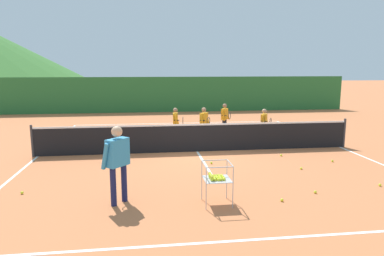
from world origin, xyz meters
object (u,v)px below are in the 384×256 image
instructor (118,157)px  tennis_ball_0 (281,155)px  tennis_ball_3 (211,163)px  tennis_ball_2 (315,192)px  tennis_ball_9 (123,163)px  student_0 (176,121)px  tennis_ball_5 (301,168)px  tennis_ball_6 (22,193)px  student_2 (225,116)px  tennis_ball_1 (380,185)px  tennis_ball_7 (282,200)px  ball_cart (216,178)px  tennis_ball_4 (332,161)px  tennis_net (197,137)px  student_3 (264,122)px  student_1 (204,121)px  tennis_ball_8 (206,180)px

instructor → tennis_ball_0: 6.12m
tennis_ball_0 → tennis_ball_3: same height
tennis_ball_2 → tennis_ball_9: (-4.59, 3.11, 0.00)m
student_0 → tennis_ball_5: student_0 is taller
tennis_ball_3 → tennis_ball_5: same height
instructor → tennis_ball_6: size_ratio=24.79×
student_2 → tennis_ball_1: (2.31, -7.06, -0.78)m
tennis_ball_2 → tennis_ball_7: size_ratio=1.00×
tennis_ball_2 → tennis_ball_6: size_ratio=1.00×
ball_cart → tennis_ball_6: (-4.33, 1.16, -0.55)m
tennis_ball_4 → tennis_ball_7: bearing=-133.8°
tennis_ball_1 → tennis_ball_7: (-2.77, -0.63, 0.00)m
tennis_net → ball_cart: (-0.28, -4.73, 0.09)m
tennis_ball_5 → tennis_ball_6: size_ratio=1.00×
tennis_ball_4 → tennis_ball_6: size_ratio=1.00×
student_3 → tennis_ball_7: 6.35m
tennis_net → tennis_ball_6: size_ratio=160.67×
student_2 → tennis_ball_0: bearing=-75.3°
tennis_net → tennis_ball_5: tennis_net is taller
tennis_net → tennis_ball_7: (1.17, -4.79, -0.47)m
tennis_ball_0 → tennis_ball_5: bearing=-90.2°
tennis_ball_5 → instructor: bearing=-159.4°
tennis_ball_1 → tennis_ball_4: (0.01, 2.26, 0.00)m
tennis_ball_4 → tennis_ball_9: 6.44m
student_0 → tennis_ball_0: student_0 is taller
student_1 → tennis_ball_6: 7.41m
tennis_net → tennis_ball_7: size_ratio=160.67×
student_1 → student_3: size_ratio=1.03×
tennis_ball_8 → student_2: bearing=72.9°
tennis_net → student_3: size_ratio=8.45×
tennis_ball_1 → tennis_ball_3: size_ratio=1.00×
tennis_ball_2 → tennis_ball_0: bearing=81.3°
tennis_ball_0 → tennis_ball_4: 1.58m
tennis_ball_1 → tennis_ball_3: same height
ball_cart → tennis_ball_1: 4.29m
tennis_ball_0 → tennis_ball_6: 7.70m
tennis_ball_0 → tennis_ball_9: (-5.11, -0.30, 0.00)m
tennis_ball_6 → tennis_ball_7: 5.91m
instructor → ball_cart: size_ratio=1.88×
student_2 → student_1: bearing=-132.9°
student_3 → tennis_ball_9: 5.94m
tennis_ball_6 → tennis_ball_8: 4.38m
tennis_ball_1 → tennis_ball_9: size_ratio=1.00×
tennis_ball_1 → student_2: bearing=108.1°
student_2 → tennis_ball_2: student_2 is taller
tennis_ball_1 → tennis_ball_5: (-1.29, 1.62, 0.00)m
tennis_ball_3 → tennis_ball_6: same height
student_2 → tennis_ball_8: (-1.87, -6.09, -0.78)m
tennis_net → tennis_ball_5: size_ratio=160.67×
student_1 → student_2: 1.62m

